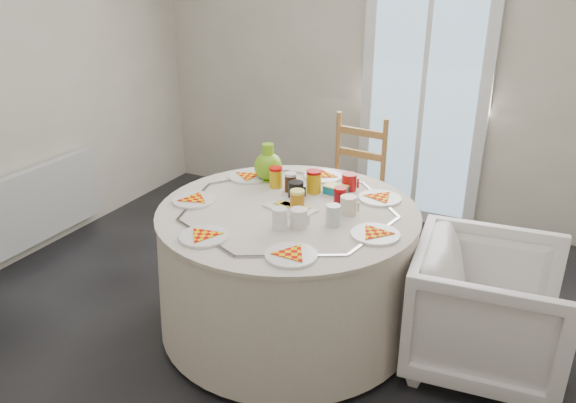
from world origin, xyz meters
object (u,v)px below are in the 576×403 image
at_px(green_pitcher, 268,162).
at_px(radiator, 45,201).
at_px(wooden_chair, 348,189).
at_px(table, 288,269).
at_px(armchair, 488,303).

bearing_deg(green_pitcher, radiator, -146.07).
bearing_deg(wooden_chair, table, -80.50).
bearing_deg(wooden_chair, green_pitcher, -102.44).
relative_size(table, wooden_chair, 1.51).
distance_m(wooden_chair, armchair, 1.52).
distance_m(table, armchair, 1.11).
xyz_separation_m(table, armchair, (1.10, 0.12, 0.02)).
bearing_deg(table, radiator, 177.83).
height_order(radiator, table, table).
xyz_separation_m(radiator, green_pitcher, (1.74, 0.28, 0.49)).
bearing_deg(radiator, table, -2.17).
bearing_deg(wooden_chair, armchair, -33.68).
distance_m(radiator, armchair, 3.16).
relative_size(radiator, green_pitcher, 4.38).
bearing_deg(green_pitcher, armchair, 15.58).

